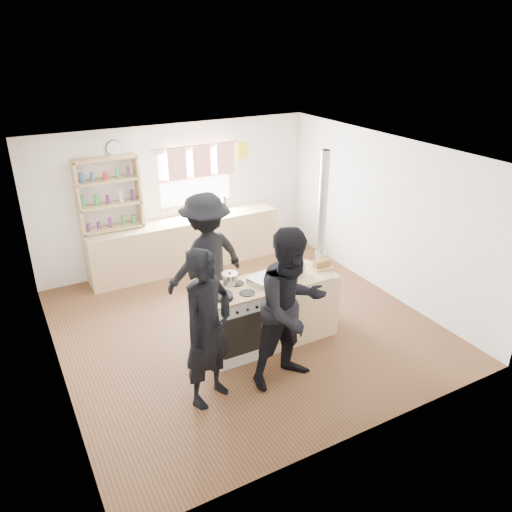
# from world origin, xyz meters

# --- Properties ---
(ground) EXTENTS (5.00, 5.00, 0.01)m
(ground) POSITION_xyz_m (0.00, 0.00, -0.01)
(ground) COLOR brown
(ground) RESTS_ON ground
(back_counter) EXTENTS (3.40, 0.55, 0.90)m
(back_counter) POSITION_xyz_m (0.00, 2.22, 0.45)
(back_counter) COLOR tan
(back_counter) RESTS_ON ground
(shelving_unit) EXTENTS (1.00, 0.28, 1.20)m
(shelving_unit) POSITION_xyz_m (-1.20, 2.34, 1.51)
(shelving_unit) COLOR tan
(shelving_unit) RESTS_ON back_counter
(thermos) EXTENTS (0.10, 0.10, 0.30)m
(thermos) POSITION_xyz_m (0.78, 2.22, 1.05)
(thermos) COLOR silver
(thermos) RESTS_ON back_counter
(cooking_island) EXTENTS (1.97, 0.64, 0.93)m
(cooking_island) POSITION_xyz_m (0.14, -0.55, 0.47)
(cooking_island) COLOR white
(cooking_island) RESTS_ON ground
(skillet_greens) EXTENTS (0.27, 0.27, 0.05)m
(skillet_greens) POSITION_xyz_m (-0.62, -0.65, 0.96)
(skillet_greens) COLOR black
(skillet_greens) RESTS_ON cooking_island
(roast_tray) EXTENTS (0.41, 0.37, 0.08)m
(roast_tray) POSITION_xyz_m (0.02, -0.54, 0.97)
(roast_tray) COLOR silver
(roast_tray) RESTS_ON cooking_island
(stockpot_stove) EXTENTS (0.21, 0.21, 0.17)m
(stockpot_stove) POSITION_xyz_m (-0.38, -0.37, 1.01)
(stockpot_stove) COLOR #B8B8BB
(stockpot_stove) RESTS_ON cooking_island
(stockpot_counter) EXTENTS (0.28, 0.28, 0.21)m
(stockpot_counter) POSITION_xyz_m (0.50, -0.56, 1.02)
(stockpot_counter) COLOR #B8B8BA
(stockpot_counter) RESTS_ON cooking_island
(bread_board) EXTENTS (0.29, 0.21, 0.12)m
(bread_board) POSITION_xyz_m (0.93, -0.55, 0.98)
(bread_board) COLOR tan
(bread_board) RESTS_ON cooking_island
(flue_heater) EXTENTS (0.35, 0.35, 2.50)m
(flue_heater) POSITION_xyz_m (1.05, -0.34, 0.66)
(flue_heater) COLOR black
(flue_heater) RESTS_ON ground
(person_near_left) EXTENTS (0.81, 0.70, 1.87)m
(person_near_left) POSITION_xyz_m (-1.06, -1.21, 0.94)
(person_near_left) COLOR black
(person_near_left) RESTS_ON ground
(person_near_right) EXTENTS (1.02, 0.83, 1.97)m
(person_near_right) POSITION_xyz_m (-0.06, -1.35, 0.98)
(person_near_right) COLOR black
(person_near_right) RESTS_ON ground
(person_far) EXTENTS (1.38, 0.99, 1.92)m
(person_far) POSITION_xyz_m (-0.37, 0.42, 0.96)
(person_far) COLOR black
(person_far) RESTS_ON ground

